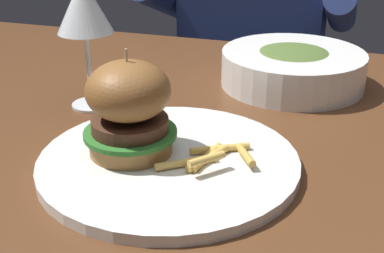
{
  "coord_description": "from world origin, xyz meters",
  "views": [
    {
      "loc": [
        0.17,
        -0.6,
        1.06
      ],
      "look_at": [
        -0.01,
        -0.04,
        0.78
      ],
      "focal_mm": 50.0,
      "sensor_mm": 36.0,
      "label": 1
    }
  ],
  "objects_px": {
    "main_plate": "(169,162)",
    "burger_sandwich": "(129,108)",
    "soup_bowl": "(293,67)",
    "diner_person": "(251,77)",
    "wine_glass": "(84,8)"
  },
  "relations": [
    {
      "from": "burger_sandwich",
      "to": "diner_person",
      "type": "xyz_separation_m",
      "value": [
        -0.02,
        0.84,
        -0.25
      ]
    },
    {
      "from": "main_plate",
      "to": "soup_bowl",
      "type": "bearing_deg",
      "value": 72.85
    },
    {
      "from": "main_plate",
      "to": "diner_person",
      "type": "xyz_separation_m",
      "value": [
        -0.06,
        0.84,
        -0.18
      ]
    },
    {
      "from": "soup_bowl",
      "to": "diner_person",
      "type": "distance_m",
      "value": 0.57
    },
    {
      "from": "main_plate",
      "to": "burger_sandwich",
      "type": "distance_m",
      "value": 0.08
    },
    {
      "from": "wine_glass",
      "to": "soup_bowl",
      "type": "height_order",
      "value": "wine_glass"
    },
    {
      "from": "burger_sandwich",
      "to": "wine_glass",
      "type": "bearing_deg",
      "value": 131.43
    },
    {
      "from": "main_plate",
      "to": "burger_sandwich",
      "type": "height_order",
      "value": "burger_sandwich"
    },
    {
      "from": "soup_bowl",
      "to": "diner_person",
      "type": "relative_size",
      "value": 0.2
    },
    {
      "from": "main_plate",
      "to": "burger_sandwich",
      "type": "xyz_separation_m",
      "value": [
        -0.05,
        0.0,
        0.06
      ]
    },
    {
      "from": "burger_sandwich",
      "to": "diner_person",
      "type": "bearing_deg",
      "value": 91.08
    },
    {
      "from": "diner_person",
      "to": "main_plate",
      "type": "bearing_deg",
      "value": -85.59
    },
    {
      "from": "main_plate",
      "to": "burger_sandwich",
      "type": "bearing_deg",
      "value": 178.86
    },
    {
      "from": "diner_person",
      "to": "soup_bowl",
      "type": "bearing_deg",
      "value": -71.85
    },
    {
      "from": "soup_bowl",
      "to": "diner_person",
      "type": "xyz_separation_m",
      "value": [
        -0.17,
        0.51,
        -0.21
      ]
    }
  ]
}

